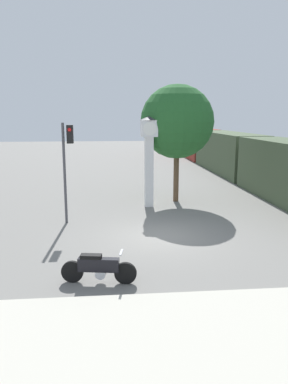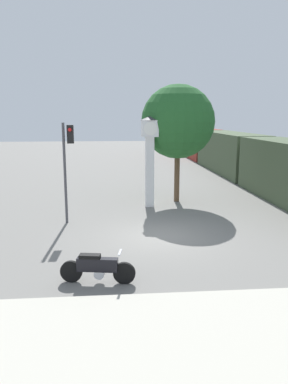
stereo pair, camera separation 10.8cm
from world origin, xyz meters
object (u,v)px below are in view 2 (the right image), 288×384
Objects in this scene: traffic_light at (67,155)px; clock_tower at (150,148)px; motorcycle at (97,268)px; street_tree at (178,122)px; freight_train at (229,152)px.

clock_tower is at bearing 35.92° from traffic_light.
traffic_light is at bearing 112.16° from motorcycle.
clock_tower is 2.40m from street_tree.
street_tree reaches higher than traffic_light.
clock_tower reaches higher than freight_train.
clock_tower is at bearing -146.80° from street_tree.
traffic_light is at bearing -128.94° from freight_train.
traffic_light is 0.69× the size of street_tree.
freight_train is (10.73, 21.58, 1.23)m from motorcycle.
motorcycle is 11.92m from street_tree.
street_tree is (4.14, 10.44, 4.00)m from motorcycle.
traffic_light reaches higher than freight_train.
motorcycle is 0.49× the size of traffic_light.
street_tree is at bearing 33.20° from clock_tower.
freight_train is 13.24m from street_tree.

